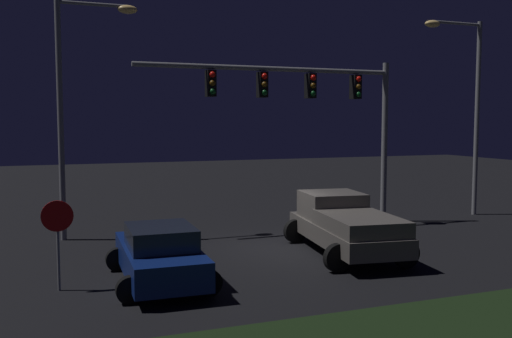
% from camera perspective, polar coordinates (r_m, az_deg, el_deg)
% --- Properties ---
extents(ground_plane, '(80.00, 80.00, 0.00)m').
position_cam_1_polar(ground_plane, '(18.69, 2.23, -7.95)').
color(ground_plane, black).
extents(pickup_truck, '(3.35, 5.62, 1.80)m').
position_cam_1_polar(pickup_truck, '(17.97, 8.85, -5.27)').
color(pickup_truck, '#514C47').
rests_on(pickup_truck, ground_plane).
extents(car_sedan, '(2.57, 4.46, 1.51)m').
position_cam_1_polar(car_sedan, '(14.77, -9.72, -8.53)').
color(car_sedan, navy).
rests_on(car_sedan, ground_plane).
extents(traffic_signal_gantry, '(10.32, 0.56, 6.50)m').
position_cam_1_polar(traffic_signal_gantry, '(22.02, 5.62, 7.14)').
color(traffic_signal_gantry, slate).
rests_on(traffic_signal_gantry, ground_plane).
extents(street_lamp_left, '(2.80, 0.44, 8.32)m').
position_cam_1_polar(street_lamp_left, '(20.62, -17.69, 7.70)').
color(street_lamp_left, slate).
rests_on(street_lamp_left, ground_plane).
extents(street_lamp_right, '(2.96, 0.44, 8.45)m').
position_cam_1_polar(street_lamp_right, '(26.31, 20.55, 7.13)').
color(street_lamp_right, slate).
rests_on(street_lamp_right, ground_plane).
extents(stop_sign, '(0.76, 0.08, 2.23)m').
position_cam_1_polar(stop_sign, '(14.56, -19.44, -5.63)').
color(stop_sign, slate).
rests_on(stop_sign, ground_plane).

